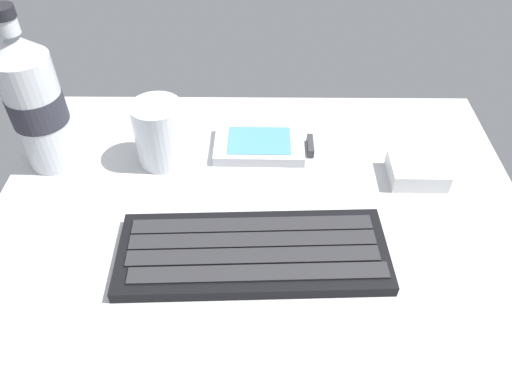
{
  "coord_description": "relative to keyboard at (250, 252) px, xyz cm",
  "views": [
    {
      "loc": [
        0.34,
        -40.22,
        42.26
      ],
      "look_at": [
        0.0,
        0.0,
        3.0
      ],
      "focal_mm": 34.29,
      "sensor_mm": 36.0,
      "label": 1
    }
  ],
  "objects": [
    {
      "name": "juice_cup",
      "position": [
        -12.09,
        16.4,
        3.1
      ],
      "size": [
        6.4,
        6.4,
        8.5
      ],
      "color": "silver",
      "rests_on": "ground_plane"
    },
    {
      "name": "keyboard",
      "position": [
        0.0,
        0.0,
        0.0
      ],
      "size": [
        29.39,
        12.06,
        1.7
      ],
      "color": "black",
      "rests_on": "ground_plane"
    },
    {
      "name": "charger_block",
      "position": [
        20.54,
        12.88,
        0.39
      ],
      "size": [
        7.05,
        5.66,
        2.4
      ],
      "primitive_type": "cube",
      "rotation": [
        0.0,
        0.0,
        -0.01
      ],
      "color": "white",
      "rests_on": "ground_plane"
    },
    {
      "name": "handheld_device",
      "position": [
        1.27,
        18.58,
        -0.08
      ],
      "size": [
        12.87,
        7.75,
        1.5
      ],
      "color": "silver",
      "rests_on": "ground_plane"
    },
    {
      "name": "water_bottle",
      "position": [
        -26.36,
        16.15,
        8.2
      ],
      "size": [
        6.73,
        6.73,
        20.8
      ],
      "color": "silver",
      "rests_on": "ground_plane"
    },
    {
      "name": "ground_plane",
      "position": [
        0.61,
        6.85,
        -1.79
      ],
      "size": [
        64.0,
        48.0,
        2.8
      ],
      "color": "#B7BABC"
    }
  ]
}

